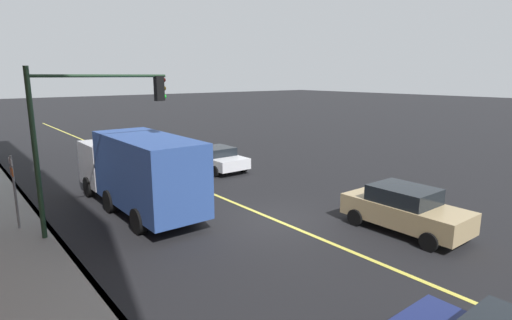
% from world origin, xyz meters
% --- Properties ---
extents(ground, '(200.00, 200.00, 0.00)m').
position_xyz_m(ground, '(0.00, 0.00, 0.00)').
color(ground, black).
extents(sidewalk_slab, '(80.00, 3.20, 0.15)m').
position_xyz_m(sidewalk_slab, '(0.00, 8.39, 0.07)').
color(sidewalk_slab, gray).
rests_on(sidewalk_slab, ground).
extents(curb_edge, '(80.00, 0.16, 0.15)m').
position_xyz_m(curb_edge, '(0.00, 6.87, 0.07)').
color(curb_edge, slate).
rests_on(curb_edge, ground).
extents(lane_stripe_center, '(80.00, 0.16, 0.01)m').
position_xyz_m(lane_stripe_center, '(0.00, 0.00, 0.01)').
color(lane_stripe_center, '#D8CC4C').
rests_on(lane_stripe_center, ground).
extents(car_tan, '(4.23, 1.95, 1.57)m').
position_xyz_m(car_tan, '(-3.62, -2.79, 0.80)').
color(car_tan, tan).
rests_on(car_tan, ground).
extents(car_white, '(4.15, 2.05, 1.33)m').
position_xyz_m(car_white, '(8.28, -2.77, 0.69)').
color(car_white, silver).
rests_on(car_white, ground).
extents(truck_blue, '(8.07, 2.39, 3.08)m').
position_xyz_m(truck_blue, '(4.22, 3.46, 1.65)').
color(truck_blue, silver).
rests_on(truck_blue, ground).
extents(traffic_light_mast, '(0.28, 4.59, 5.59)m').
position_xyz_m(traffic_light_mast, '(3.09, 5.41, 3.87)').
color(traffic_light_mast, '#1E3823').
rests_on(traffic_light_mast, ground).
extents(street_sign_post, '(0.60, 0.08, 2.70)m').
position_xyz_m(street_sign_post, '(4.58, 7.69, 1.59)').
color(street_sign_post, slate).
rests_on(street_sign_post, ground).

